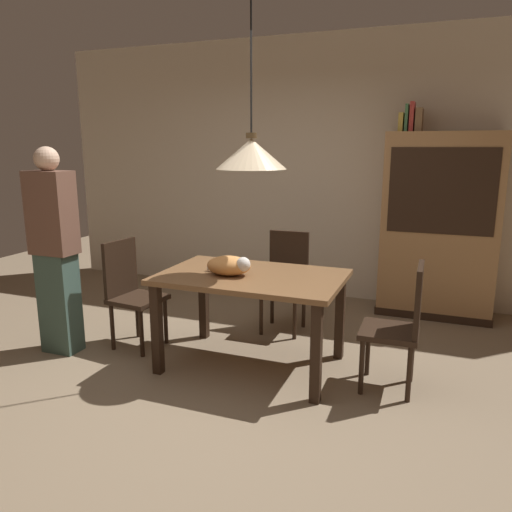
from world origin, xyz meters
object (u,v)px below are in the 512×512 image
object	(u,v)px
book_yellow_short	(401,122)
book_brown_thick	(419,120)
person_standing	(55,252)
chair_far_back	(286,277)
pendant_lamp	(251,153)
cat_sleeping	(230,266)
dining_table	(252,287)
book_red_tall	(412,117)
chair_right_side	(401,322)
book_green_slim	(407,118)
chair_left_side	(130,289)
hutch_bookcase	(439,230)

from	to	relation	value
book_yellow_short	book_brown_thick	bearing A→B (deg)	0.00
person_standing	chair_far_back	bearing A→B (deg)	36.34
pendant_lamp	person_standing	bearing A→B (deg)	-169.15
cat_sleeping	dining_table	bearing A→B (deg)	29.95
cat_sleeping	book_yellow_short	distance (m)	2.42
pendant_lamp	person_standing	distance (m)	1.83
book_brown_thick	person_standing	bearing A→B (deg)	-141.62
book_red_tall	chair_right_side	bearing A→B (deg)	-85.31
book_green_slim	book_red_tall	size ratio (longest dim) A/B	0.93
book_green_slim	book_yellow_short	bearing A→B (deg)	180.00
chair_right_side	person_standing	size ratio (longest dim) A/B	0.54
book_brown_thick	book_red_tall	bearing A→B (deg)	180.00
chair_far_back	pendant_lamp	world-z (taller)	pendant_lamp
book_green_slim	cat_sleeping	bearing A→B (deg)	-119.73
dining_table	book_brown_thick	world-z (taller)	book_brown_thick
chair_far_back	book_brown_thick	size ratio (longest dim) A/B	3.88
dining_table	chair_far_back	xyz separation A→B (m)	(-0.00, 0.88, -0.14)
chair_right_side	book_yellow_short	world-z (taller)	book_yellow_short
book_yellow_short	book_green_slim	bearing A→B (deg)	0.00
chair_left_side	hutch_bookcase	xyz separation A→B (m)	(2.44, 1.79, 0.38)
pendant_lamp	book_brown_thick	bearing A→B (deg)	59.81
book_brown_thick	person_standing	world-z (taller)	book_brown_thick
book_brown_thick	dining_table	bearing A→B (deg)	-120.19
hutch_bookcase	book_yellow_short	distance (m)	1.13
book_red_tall	book_yellow_short	bearing A→B (deg)	180.00
cat_sleeping	book_red_tall	world-z (taller)	book_red_tall
chair_left_side	cat_sleeping	world-z (taller)	chair_left_side
dining_table	cat_sleeping	bearing A→B (deg)	-150.05
chair_far_back	hutch_bookcase	world-z (taller)	hutch_bookcase
dining_table	book_yellow_short	distance (m)	2.38
book_yellow_short	chair_left_side	bearing A→B (deg)	-138.27
chair_left_side	person_standing	distance (m)	0.68
book_green_slim	book_red_tall	xyz separation A→B (m)	(0.05, 0.00, 0.01)
book_red_tall	person_standing	size ratio (longest dim) A/B	0.16
book_yellow_short	book_green_slim	size ratio (longest dim) A/B	0.77
dining_table	book_red_tall	size ratio (longest dim) A/B	5.00
cat_sleeping	hutch_bookcase	bearing A→B (deg)	52.34
book_yellow_short	person_standing	world-z (taller)	book_yellow_short
chair_right_side	book_green_slim	distance (m)	2.33
book_brown_thick	chair_far_back	bearing A→B (deg)	-138.68
dining_table	book_yellow_short	world-z (taller)	book_yellow_short
book_green_slim	book_red_tall	bearing A→B (deg)	0.00
dining_table	chair_left_side	xyz separation A→B (m)	(-1.13, 0.01, -0.14)
cat_sleeping	book_brown_thick	xyz separation A→B (m)	(1.19, 1.88, 1.13)
chair_left_side	pendant_lamp	bearing A→B (deg)	-0.45
book_brown_thick	pendant_lamp	bearing A→B (deg)	-120.19
pendant_lamp	hutch_bookcase	xyz separation A→B (m)	(1.31, 1.80, -0.77)
hutch_bookcase	person_standing	bearing A→B (deg)	-144.21
hutch_bookcase	cat_sleeping	bearing A→B (deg)	-127.66
hutch_bookcase	book_yellow_short	bearing A→B (deg)	179.80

